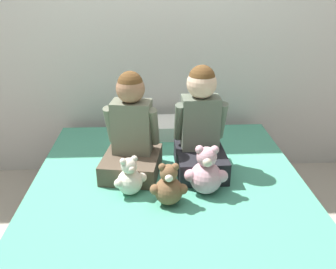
% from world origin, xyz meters
% --- Properties ---
extents(ground_plane, '(14.00, 14.00, 0.00)m').
position_xyz_m(ground_plane, '(0.00, 0.00, 0.00)').
color(ground_plane, '#B2A899').
extents(wall_behind_bed, '(8.00, 0.06, 2.50)m').
position_xyz_m(wall_behind_bed, '(0.00, 1.07, 1.25)').
color(wall_behind_bed, silver).
rests_on(wall_behind_bed, ground_plane).
extents(bed, '(1.65, 1.91, 0.43)m').
position_xyz_m(bed, '(0.00, 0.00, 0.21)').
color(bed, '#2D2D33').
rests_on(bed, ground_plane).
extents(child_on_left, '(0.39, 0.43, 0.63)m').
position_xyz_m(child_on_left, '(-0.22, 0.24, 0.68)').
color(child_on_left, brown).
rests_on(child_on_left, bed).
extents(child_on_right, '(0.32, 0.40, 0.66)m').
position_xyz_m(child_on_right, '(0.20, 0.24, 0.70)').
color(child_on_right, black).
rests_on(child_on_right, bed).
extents(teddy_bear_held_by_left_child, '(0.18, 0.14, 0.23)m').
position_xyz_m(teddy_bear_held_by_left_child, '(-0.22, -0.02, 0.53)').
color(teddy_bear_held_by_left_child, silver).
rests_on(teddy_bear_held_by_left_child, bed).
extents(teddy_bear_held_by_right_child, '(0.24, 0.18, 0.29)m').
position_xyz_m(teddy_bear_held_by_right_child, '(0.20, -0.03, 0.55)').
color(teddy_bear_held_by_right_child, '#DBA3B2').
rests_on(teddy_bear_held_by_right_child, bed).
extents(teddy_bear_between_children, '(0.20, 0.15, 0.24)m').
position_xyz_m(teddy_bear_between_children, '(-0.01, -0.13, 0.53)').
color(teddy_bear_between_children, brown).
rests_on(teddy_bear_between_children, bed).
extents(pillow_at_headboard, '(0.57, 0.29, 0.11)m').
position_xyz_m(pillow_at_headboard, '(0.00, 0.78, 0.49)').
color(pillow_at_headboard, white).
rests_on(pillow_at_headboard, bed).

